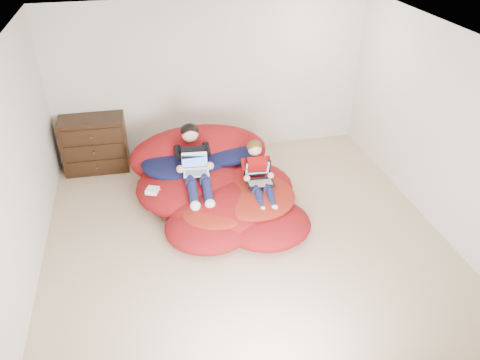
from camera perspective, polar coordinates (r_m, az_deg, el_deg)
The scene contains 9 objects.
room_shell at distance 5.91m, azimuth 0.75°, elevation -5.52°, with size 5.10×5.10×2.77m.
dresser at distance 7.64m, azimuth -17.29°, elevation 4.19°, with size 0.98×0.55×0.87m.
beanbag_pile at distance 6.60m, azimuth -3.06°, elevation -0.52°, with size 2.27×2.51×0.94m.
cream_pillow at distance 7.11m, azimuth -8.31°, elevation 4.94°, with size 0.40×0.25×0.25m, color silver.
older_boy at distance 6.41m, azimuth -5.62°, elevation 2.43°, with size 0.35×1.26×0.70m.
younger_boy at distance 6.24m, azimuth 2.24°, elevation 1.01°, with size 0.29×0.93×0.64m.
laptop_white at distance 6.32m, azimuth -5.45°, elevation 1.62°, with size 0.36×0.30×0.25m.
laptop_black at distance 6.23m, azimuth 2.32°, elevation 0.46°, with size 0.37×0.34×0.26m.
power_adapter at distance 6.30m, azimuth -10.63°, elevation -1.27°, with size 0.15×0.15×0.06m, color white.
Camera 1 is at (-1.09, -4.55, 3.83)m, focal length 35.00 mm.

